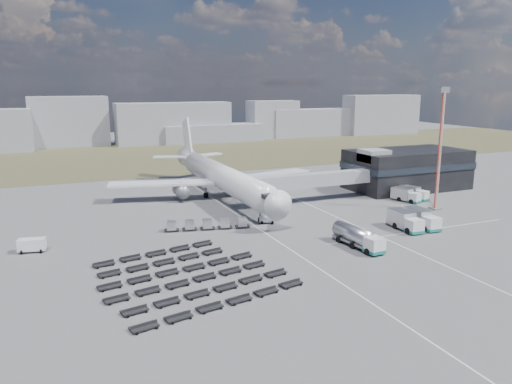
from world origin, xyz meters
name	(u,v)px	position (x,y,z in m)	size (l,w,h in m)	color
ground	(280,235)	(0.00, 0.00, 0.00)	(420.00, 420.00, 0.00)	#565659
grass_strip	(153,155)	(0.00, 110.00, 0.01)	(420.00, 90.00, 0.01)	#433E28
lane_markings	(319,225)	(9.77, 3.00, 0.01)	(47.12, 110.00, 0.01)	silver
terminal	(406,168)	(47.77, 23.96, 5.25)	(30.40, 16.40, 11.00)	black
jet_bridge	(304,181)	(15.90, 20.42, 5.05)	(30.30, 3.80, 7.05)	#939399
airliner	(221,176)	(0.00, 32.38, 5.29)	(51.59, 64.53, 17.62)	white
skyline	(152,124)	(7.89, 148.69, 8.85)	(309.27, 24.90, 21.31)	#92949F
fuel_tanker	(358,237)	(8.84, -11.33, 1.72)	(3.74, 10.85, 3.44)	white
pushback_tug	(267,220)	(1.01, 8.00, 0.67)	(2.91, 1.64, 1.35)	white
utility_van	(32,245)	(-40.99, 7.42, 1.12)	(4.18, 1.89, 2.24)	white
catering_truck	(256,188)	(9.48, 33.16, 1.58)	(3.35, 6.94, 3.08)	white
service_trucks_near	(414,220)	(24.72, -6.29, 1.74)	(6.84, 8.12, 3.20)	white
service_trucks_far	(410,194)	(39.74, 12.66, 1.50)	(7.60, 8.32, 2.76)	white
uld_row	(207,224)	(-11.03, 8.40, 1.04)	(15.84, 5.03, 1.74)	black
baggage_dollies	(185,276)	(-21.17, -13.30, 0.38)	(27.66, 27.80, 0.76)	black
floodlight_mast	(440,149)	(39.31, 3.79, 13.05)	(2.44, 2.01, 26.04)	red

